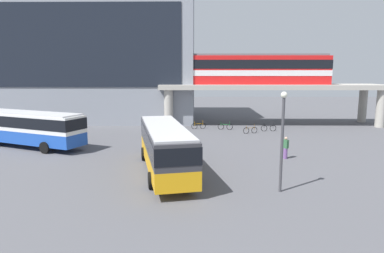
{
  "coord_description": "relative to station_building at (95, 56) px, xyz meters",
  "views": [
    {
      "loc": [
        2.63,
        -24.05,
        6.74
      ],
      "look_at": [
        2.26,
        4.01,
        2.2
      ],
      "focal_mm": 31.33,
      "sensor_mm": 36.0,
      "label": 1
    }
  ],
  "objects": [
    {
      "name": "ground_plane",
      "position": [
        12.22,
        -15.59,
        -9.13
      ],
      "size": [
        120.0,
        120.0,
        0.0
      ],
      "primitive_type": "plane",
      "color": "#515156"
    },
    {
      "name": "station_building",
      "position": [
        0.0,
        0.0,
        0.0
      ],
      "size": [
        28.88,
        15.27,
        18.26
      ],
      "color": "gray",
      "rests_on": "ground_plane"
    },
    {
      "name": "elevated_platform",
      "position": [
        24.51,
        -5.92,
        -4.67
      ],
      "size": [
        28.66,
        6.14,
        5.22
      ],
      "color": "#ADA89E",
      "rests_on": "ground_plane"
    },
    {
      "name": "train",
      "position": [
        22.67,
        -5.92,
        -1.94
      ],
      "size": [
        18.14,
        2.96,
        3.84
      ],
      "color": "red",
      "rests_on": "elevated_platform"
    },
    {
      "name": "bus_main",
      "position": [
        12.73,
        -27.57,
        -7.14
      ],
      "size": [
        4.89,
        11.33,
        3.22
      ],
      "color": "orange",
      "rests_on": "ground_plane"
    },
    {
      "name": "bus_secondary",
      "position": [
        -0.23,
        -20.0,
        -7.14
      ],
      "size": [
        11.15,
        6.66,
        3.22
      ],
      "color": "#1E4CB2",
      "rests_on": "ground_plane"
    },
    {
      "name": "bicycle_green",
      "position": [
        18.29,
        -10.18,
        -8.77
      ],
      "size": [
        1.77,
        0.41,
        1.04
      ],
      "color": "black",
      "rests_on": "ground_plane"
    },
    {
      "name": "bicycle_black",
      "position": [
        23.24,
        -11.2,
        -8.77
      ],
      "size": [
        1.79,
        0.17,
        1.04
      ],
      "color": "black",
      "rests_on": "ground_plane"
    },
    {
      "name": "bicycle_orange",
      "position": [
        15.13,
        -9.68,
        -8.77
      ],
      "size": [
        1.75,
        0.52,
        1.04
      ],
      "color": "black",
      "rests_on": "ground_plane"
    },
    {
      "name": "bicycle_brown",
      "position": [
        20.89,
        -12.69,
        -8.77
      ],
      "size": [
        1.68,
        0.72,
        1.04
      ],
      "color": "black",
      "rests_on": "ground_plane"
    },
    {
      "name": "pedestrian_waiting_near_stop",
      "position": [
        21.89,
        -23.79,
        -8.31
      ],
      "size": [
        0.45,
        0.47,
        1.75
      ],
      "color": "#724C8C",
      "rests_on": "ground_plane"
    },
    {
      "name": "lamp_post",
      "position": [
        19.65,
        -31.24,
        -5.73
      ],
      "size": [
        0.36,
        0.36,
        5.7
      ],
      "color": "#3F3F44",
      "rests_on": "ground_plane"
    }
  ]
}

